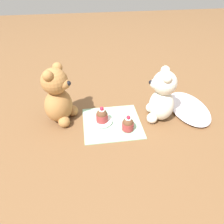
{
  "coord_description": "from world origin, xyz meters",
  "views": [
    {
      "loc": [
        0.67,
        -0.1,
        0.56
      ],
      "look_at": [
        0.0,
        0.0,
        0.06
      ],
      "focal_mm": 35.0,
      "sensor_mm": 36.0,
      "label": 1
    }
  ],
  "objects_px": {
    "saucer_plate": "(102,121)",
    "cupcake_near_tan_bear": "(102,116)",
    "cupcake_near_cream_bear": "(128,124)",
    "teddy_bear_cream": "(162,97)",
    "teddy_bear_tan": "(58,97)"
  },
  "relations": [
    {
      "from": "teddy_bear_cream",
      "to": "saucer_plate",
      "type": "height_order",
      "value": "teddy_bear_cream"
    },
    {
      "from": "teddy_bear_cream",
      "to": "teddy_bear_tan",
      "type": "relative_size",
      "value": 0.93
    },
    {
      "from": "teddy_bear_cream",
      "to": "teddy_bear_tan",
      "type": "height_order",
      "value": "teddy_bear_tan"
    },
    {
      "from": "cupcake_near_cream_bear",
      "to": "cupcake_near_tan_bear",
      "type": "height_order",
      "value": "cupcake_near_tan_bear"
    },
    {
      "from": "teddy_bear_tan",
      "to": "teddy_bear_cream",
      "type": "bearing_deg",
      "value": -71.9
    },
    {
      "from": "cupcake_near_cream_bear",
      "to": "teddy_bear_tan",
      "type": "bearing_deg",
      "value": -112.93
    },
    {
      "from": "cupcake_near_cream_bear",
      "to": "saucer_plate",
      "type": "relative_size",
      "value": 0.77
    },
    {
      "from": "cupcake_near_cream_bear",
      "to": "saucer_plate",
      "type": "distance_m",
      "value": 0.11
    },
    {
      "from": "teddy_bear_cream",
      "to": "saucer_plate",
      "type": "xyz_separation_m",
      "value": [
        0.0,
        -0.24,
        -0.09
      ]
    },
    {
      "from": "cupcake_near_tan_bear",
      "to": "teddy_bear_tan",
      "type": "bearing_deg",
      "value": -106.83
    },
    {
      "from": "cupcake_near_cream_bear",
      "to": "cupcake_near_tan_bear",
      "type": "distance_m",
      "value": 0.11
    },
    {
      "from": "teddy_bear_tan",
      "to": "cupcake_near_tan_bear",
      "type": "xyz_separation_m",
      "value": [
        0.05,
        0.16,
        -0.07
      ]
    },
    {
      "from": "saucer_plate",
      "to": "cupcake_near_tan_bear",
      "type": "height_order",
      "value": "cupcake_near_tan_bear"
    },
    {
      "from": "teddy_bear_tan",
      "to": "cupcake_near_cream_bear",
      "type": "bearing_deg",
      "value": -88.17
    },
    {
      "from": "saucer_plate",
      "to": "cupcake_near_cream_bear",
      "type": "bearing_deg",
      "value": 57.6
    }
  ]
}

